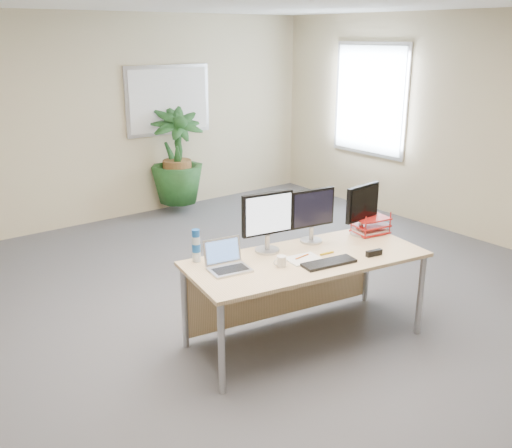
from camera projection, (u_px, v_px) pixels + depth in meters
floor at (285, 341)px, 4.73m from camera, size 8.00×8.00×0.00m
back_wall at (85, 122)px, 7.31m from camera, size 7.00×0.04×2.70m
whiteboard at (168, 100)px, 7.92m from camera, size 1.30×0.04×0.95m
window at (370, 100)px, 7.97m from camera, size 0.04×1.30×1.55m
desk at (299, 271)px, 4.65m from camera, size 2.03×1.12×0.74m
floor_plant at (177, 160)px, 7.94m from camera, size 0.97×0.97×1.50m
monitor_left at (267, 218)px, 4.55m from camera, size 0.44×0.20×0.49m
monitor_right at (312, 212)px, 4.77m from camera, size 0.41×0.19×0.46m
monitor_dark at (362, 206)px, 4.95m from camera, size 0.41×0.18×0.45m
laptop at (226, 261)px, 4.29m from camera, size 0.34×0.31×0.22m
keyboard at (329, 263)px, 4.38m from camera, size 0.45×0.22×0.02m
coffee_mug at (281, 261)px, 4.33m from camera, size 0.11×0.07×0.08m
spiral_notebook at (304, 259)px, 4.46m from camera, size 0.29×0.23×0.01m
orange_pen at (302, 256)px, 4.49m from camera, size 0.15×0.03×0.01m
yellow_highlighter at (327, 253)px, 4.58m from camera, size 0.13×0.03×0.02m
water_bottle at (196, 246)px, 4.40m from camera, size 0.07×0.07×0.26m
letter_tray at (370, 226)px, 5.05m from camera, size 0.33×0.27×0.14m
stapler at (374, 253)px, 4.54m from camera, size 0.15×0.06×0.05m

